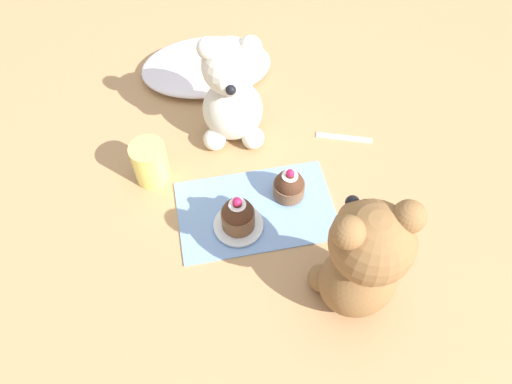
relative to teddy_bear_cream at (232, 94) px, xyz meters
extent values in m
plane|color=tan|center=(0.01, -0.18, -0.11)|extent=(4.00, 4.00, 0.00)
cube|color=#7A9ED1|center=(0.01, -0.18, -0.10)|extent=(0.27, 0.17, 0.01)
ellipsoid|color=silver|center=(-0.03, 0.19, -0.09)|extent=(0.28, 0.19, 0.04)
ellipsoid|color=silver|center=(0.00, 0.00, -0.04)|extent=(0.12, 0.11, 0.13)
sphere|color=silver|center=(0.00, 0.00, 0.06)|extent=(0.10, 0.10, 0.10)
ellipsoid|color=silver|center=(-0.01, -0.04, 0.05)|extent=(0.05, 0.05, 0.04)
sphere|color=black|center=(-0.01, -0.05, 0.06)|extent=(0.02, 0.02, 0.02)
sphere|color=silver|center=(-0.03, 0.01, 0.10)|extent=(0.04, 0.04, 0.04)
sphere|color=silver|center=(0.03, 0.00, 0.10)|extent=(0.04, 0.04, 0.04)
sphere|color=silver|center=(-0.04, -0.03, -0.09)|extent=(0.04, 0.04, 0.04)
sphere|color=silver|center=(0.03, -0.04, -0.09)|extent=(0.04, 0.04, 0.04)
ellipsoid|color=olive|center=(0.12, -0.37, -0.04)|extent=(0.12, 0.11, 0.13)
sphere|color=olive|center=(0.12, -0.37, 0.07)|extent=(0.11, 0.11, 0.11)
ellipsoid|color=olive|center=(0.12, -0.33, 0.06)|extent=(0.06, 0.05, 0.04)
sphere|color=black|center=(0.12, -0.31, 0.07)|extent=(0.02, 0.02, 0.02)
sphere|color=olive|center=(0.16, -0.37, 0.11)|extent=(0.04, 0.04, 0.04)
sphere|color=olive|center=(0.08, -0.38, 0.11)|extent=(0.04, 0.04, 0.04)
sphere|color=olive|center=(0.16, -0.33, -0.08)|extent=(0.04, 0.04, 0.04)
sphere|color=olive|center=(0.08, -0.34, -0.08)|extent=(0.04, 0.04, 0.04)
cylinder|color=brown|center=(0.07, -0.16, -0.09)|extent=(0.06, 0.06, 0.03)
sphere|color=#472819|center=(0.07, -0.16, -0.07)|extent=(0.05, 0.05, 0.05)
cylinder|color=white|center=(0.07, -0.16, -0.05)|extent=(0.03, 0.03, 0.00)
sphere|color=#B71947|center=(0.07, -0.16, -0.04)|extent=(0.01, 0.01, 0.01)
cylinder|color=silver|center=(-0.03, -0.21, -0.10)|extent=(0.09, 0.09, 0.01)
cylinder|color=brown|center=(-0.03, -0.21, -0.08)|extent=(0.06, 0.06, 0.04)
sphere|color=#472819|center=(-0.03, -0.21, -0.06)|extent=(0.05, 0.05, 0.05)
cylinder|color=white|center=(-0.03, -0.21, -0.04)|extent=(0.03, 0.03, 0.00)
sphere|color=#B71947|center=(-0.03, -0.21, -0.03)|extent=(0.02, 0.02, 0.02)
cylinder|color=#EADB66|center=(-0.16, -0.08, -0.07)|extent=(0.06, 0.06, 0.08)
cube|color=silver|center=(0.21, -0.05, -0.10)|extent=(0.11, 0.05, 0.01)
camera|label=1|loc=(-0.08, -0.65, 0.62)|focal=35.00mm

